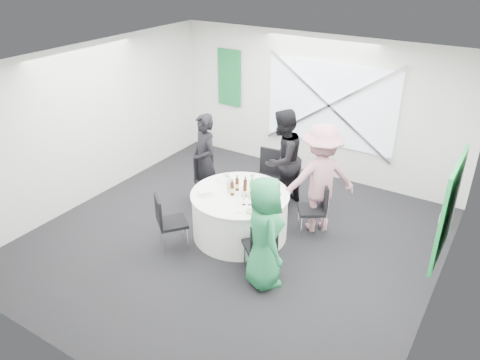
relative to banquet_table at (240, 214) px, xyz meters
The scene contains 44 objects.
floor 0.43m from the banquet_table, 90.00° to the right, with size 6.00×6.00×0.00m, color black.
ceiling 2.43m from the banquet_table, 90.00° to the right, with size 6.00×6.00×0.00m, color white.
wall_back 2.98m from the banquet_table, 90.00° to the left, with size 6.00×6.00×0.00m, color silver.
wall_front 3.36m from the banquet_table, 90.00° to the right, with size 6.00×6.00×0.00m, color silver.
wall_left 3.17m from the banquet_table, behind, with size 6.00×6.00×0.00m, color silver.
wall_right 3.17m from the banquet_table, ahead, with size 6.00×6.00×0.00m, color silver.
window_panel 2.99m from the banquet_table, 83.80° to the left, with size 2.60×0.03×1.60m, color silver.
window_brace_a 2.96m from the banquet_table, 83.71° to the left, with size 0.05×0.05×3.16m, color silver.
window_brace_b 2.96m from the banquet_table, 83.71° to the left, with size 0.05×0.05×3.16m, color silver.
green_banner 3.65m from the banquet_table, 126.03° to the left, with size 0.55×0.04×1.20m, color #146737.
green_sign 3.08m from the banquet_table, ahead, with size 0.05×1.20×1.40m, color #198B3C.
banquet_table is the anchor object (origin of this frame).
chair_back 1.19m from the banquet_table, 96.11° to the left, with size 0.51×0.52×1.02m.
chair_back_left 1.22m from the banquet_table, 151.77° to the left, with size 0.55×0.55×0.89m.
chair_back_right 1.24m from the banquet_table, 33.80° to the left, with size 0.57×0.57×0.90m.
chair_front_right 1.11m from the banquet_table, 42.06° to the right, with size 0.59×0.59×0.92m.
chair_front_left 1.19m from the banquet_table, 128.38° to the right, with size 0.59×0.59×0.93m.
person_man_back_left 1.32m from the banquet_table, 152.62° to the left, with size 0.62×0.40×1.69m, color black.
person_man_back 1.32m from the banquet_table, 85.16° to the left, with size 0.88×0.48×1.81m, color black.
person_woman_pink 1.40m from the banquet_table, 40.95° to the left, with size 1.19×0.55×1.83m, color #BA7885.
person_woman_green 1.30m from the banquet_table, 42.38° to the right, with size 0.79×0.52×1.62m, color #23824B.
plate_back 0.70m from the banquet_table, 99.06° to the left, with size 0.25×0.25×0.01m.
plate_back_left 0.68m from the banquet_table, 150.09° to the left, with size 0.29×0.29×0.01m.
plate_back_right 0.65m from the banquet_table, 32.20° to the left, with size 0.28×0.28×0.04m.
plate_front_right 0.72m from the banquet_table, 41.89° to the right, with size 0.26×0.26×0.04m.
plate_front_left 0.65m from the banquet_table, 143.06° to the right, with size 0.25×0.25×0.01m.
napkin 0.69m from the banquet_table, 143.66° to the right, with size 0.20×0.13×0.05m, color white.
beer_bottle_a 0.49m from the banquet_table, 144.07° to the left, with size 0.06×0.06×0.26m.
beer_bottle_b 0.49m from the banquet_table, 53.07° to the left, with size 0.06×0.06×0.28m.
beer_bottle_c 0.49m from the banquet_table, 20.91° to the right, with size 0.06×0.06×0.25m.
beer_bottle_d 0.50m from the banquet_table, 127.71° to the right, with size 0.06×0.06×0.27m.
green_water_bottle 0.53m from the banquet_table, 21.03° to the left, with size 0.08×0.08×0.30m.
clear_water_bottle 0.53m from the banquet_table, 166.24° to the right, with size 0.08×0.08×0.30m.
wine_glass_a 0.65m from the banquet_table, 92.10° to the left, with size 0.07×0.07×0.17m.
wine_glass_b 0.61m from the banquet_table, 48.23° to the right, with size 0.07×0.07×0.17m.
wine_glass_c 0.64m from the banquet_table, 154.62° to the left, with size 0.07×0.07×0.17m.
wine_glass_d 0.65m from the banquet_table, 44.73° to the left, with size 0.07×0.07×0.17m.
wine_glass_e 0.63m from the banquet_table, 35.90° to the right, with size 0.07×0.07×0.17m.
fork_a 0.69m from the banquet_table, 57.40° to the right, with size 0.01×0.15×0.01m, color silver.
knife_a 0.69m from the banquet_table, 27.53° to the right, with size 0.01×0.15×0.01m, color silver.
fork_b 0.69m from the banquet_table, 77.90° to the left, with size 0.01×0.15×0.01m, color silver.
knife_b 0.69m from the banquet_table, 110.37° to the left, with size 0.01×0.15×0.01m, color silver.
fork_c 0.69m from the banquet_table, 10.45° to the left, with size 0.01×0.15×0.01m, color silver.
knife_c 0.69m from the banquet_table, 50.39° to the left, with size 0.01×0.15×0.01m, color silver.
Camera 1 is at (3.42, -5.24, 4.30)m, focal length 35.00 mm.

